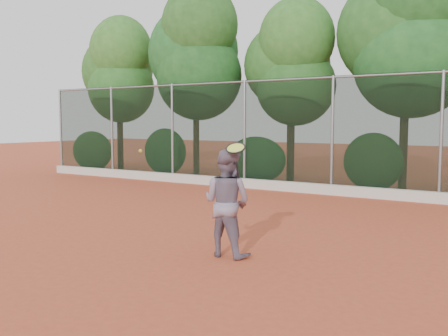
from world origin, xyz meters
The scene contains 7 objects.
ground centered at (0.00, 0.00, 0.00)m, with size 80.00×80.00×0.00m, color #B8492B.
concrete_curb centered at (0.00, 6.82, 0.15)m, with size 24.00×0.20×0.30m, color beige.
tennis_player centered at (1.01, -0.51, 0.86)m, with size 0.84×0.65×1.72m, color slate.
chainlink_fence centered at (0.00, 7.00, 1.86)m, with size 24.09×0.09×3.50m.
foliage_backdrop centered at (-0.55, 8.98, 4.40)m, with size 23.70×3.63×7.55m.
tennis_racket centered at (1.27, -0.66, 1.71)m, with size 0.38×0.36×0.59m.
tennis_ball_in_flight centered at (-1.21, -0.07, 1.60)m, with size 0.06×0.06×0.06m.
Camera 1 is at (5.20, -7.21, 2.16)m, focal length 40.00 mm.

